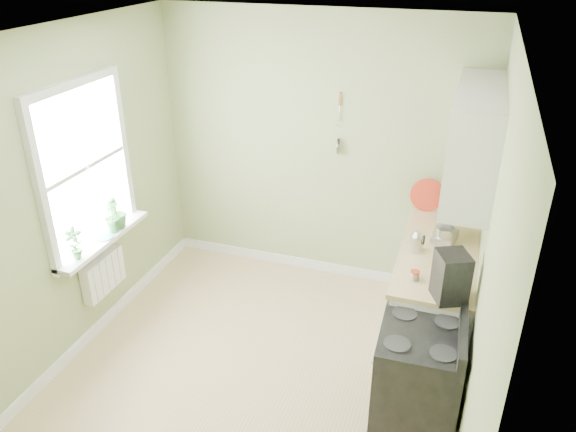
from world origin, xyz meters
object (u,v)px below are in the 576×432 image
(stove, at_px, (417,378))
(stand_mixer, at_px, (446,224))
(kettle, at_px, (416,241))
(coffee_maker, at_px, (450,278))

(stove, xyz_separation_m, stand_mixer, (0.03, 1.23, 0.64))
(kettle, bearing_deg, stove, -79.18)
(coffee_maker, bearing_deg, kettle, 116.71)
(stove, height_order, kettle, kettle)
(stand_mixer, xyz_separation_m, coffee_maker, (0.10, -0.89, 0.02))
(stove, relative_size, coffee_maker, 2.55)
(stand_mixer, relative_size, kettle, 1.93)
(stand_mixer, bearing_deg, coffee_maker, -83.89)
(kettle, distance_m, coffee_maker, 0.68)
(stove, height_order, coffee_maker, coffee_maker)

